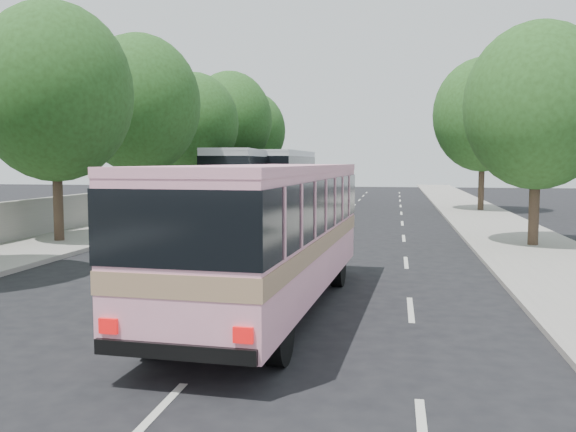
% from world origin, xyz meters
% --- Properties ---
extents(ground, '(120.00, 120.00, 0.00)m').
position_xyz_m(ground, '(0.00, 0.00, 0.00)').
color(ground, black).
rests_on(ground, ground).
extents(sidewalk_left, '(4.00, 90.00, 0.15)m').
position_xyz_m(sidewalk_left, '(-8.50, 20.00, 0.07)').
color(sidewalk_left, '#9E998E').
rests_on(sidewalk_left, ground).
extents(sidewalk_right, '(4.00, 90.00, 0.12)m').
position_xyz_m(sidewalk_right, '(8.50, 20.00, 0.06)').
color(sidewalk_right, '#9E998E').
rests_on(sidewalk_right, ground).
extents(low_wall, '(0.30, 90.00, 1.50)m').
position_xyz_m(low_wall, '(-10.30, 20.00, 0.90)').
color(low_wall, '#9E998E').
rests_on(low_wall, sidewalk_left).
extents(tree_left_b, '(5.70, 5.70, 8.88)m').
position_xyz_m(tree_left_b, '(-8.42, 5.94, 5.82)').
color(tree_left_b, '#38281E').
rests_on(tree_left_b, ground).
extents(tree_left_c, '(6.00, 6.00, 9.35)m').
position_xyz_m(tree_left_c, '(-8.62, 13.94, 6.12)').
color(tree_left_c, '#38281E').
rests_on(tree_left_c, ground).
extents(tree_left_d, '(5.52, 5.52, 8.60)m').
position_xyz_m(tree_left_d, '(-8.52, 21.94, 5.63)').
color(tree_left_d, '#38281E').
rests_on(tree_left_d, ground).
extents(tree_left_e, '(6.30, 6.30, 9.82)m').
position_xyz_m(tree_left_e, '(-8.42, 29.94, 6.43)').
color(tree_left_e, '#38281E').
rests_on(tree_left_e, ground).
extents(tree_left_f, '(5.88, 5.88, 9.16)m').
position_xyz_m(tree_left_f, '(-8.62, 37.94, 6.00)').
color(tree_left_f, '#38281E').
rests_on(tree_left_f, ground).
extents(tree_right_near, '(5.10, 5.10, 7.95)m').
position_xyz_m(tree_right_near, '(8.78, 7.94, 5.20)').
color(tree_right_near, '#38281E').
rests_on(tree_right_near, ground).
extents(tree_right_far, '(6.00, 6.00, 9.35)m').
position_xyz_m(tree_right_far, '(9.08, 23.94, 6.12)').
color(tree_right_far, '#38281E').
rests_on(tree_right_far, ground).
extents(pink_bus, '(2.91, 9.55, 3.01)m').
position_xyz_m(pink_bus, '(1.30, -2.64, 1.87)').
color(pink_bus, pink).
rests_on(pink_bus, ground).
extents(pink_taxi, '(2.12, 4.68, 1.56)m').
position_xyz_m(pink_taxi, '(-0.15, 9.94, 0.78)').
color(pink_taxi, '#EF1480').
rests_on(pink_taxi, ground).
extents(white_pickup, '(2.49, 5.40, 1.53)m').
position_xyz_m(white_pickup, '(-2.00, 10.08, 0.76)').
color(white_pickup, silver).
rests_on(white_pickup, ground).
extents(tour_coach_front, '(3.96, 12.91, 3.80)m').
position_xyz_m(tour_coach_front, '(-5.71, 22.50, 2.29)').
color(tour_coach_front, silver).
rests_on(tour_coach_front, ground).
extents(tour_coach_rear, '(2.83, 12.99, 3.89)m').
position_xyz_m(tour_coach_rear, '(-4.50, 31.35, 2.34)').
color(tour_coach_rear, white).
rests_on(tour_coach_rear, ground).
extents(taxi_roof_sign, '(0.56, 0.21, 0.18)m').
position_xyz_m(taxi_roof_sign, '(-0.15, 9.94, 1.65)').
color(taxi_roof_sign, silver).
rests_on(taxi_roof_sign, pink_taxi).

